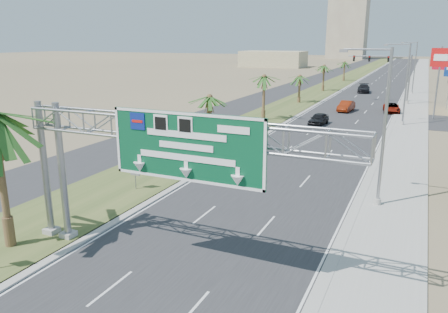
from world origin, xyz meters
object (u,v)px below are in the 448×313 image
object	(u,v)px
pole_sign_red_far	(439,67)
car_right_lane	(392,108)
car_far	(364,88)
sign_gantry	(160,140)
car_mid_lane	(346,106)
car_left_lane	(319,119)
signal_mast	(397,74)
pole_sign_red_near	(440,62)

from	to	relation	value
pole_sign_red_far	car_right_lane	bearing A→B (deg)	-114.20
car_far	sign_gantry	bearing A→B (deg)	-95.59
car_mid_lane	car_far	size ratio (longest dim) A/B	0.83
sign_gantry	car_left_lane	world-z (taller)	sign_gantry
sign_gantry	car_mid_lane	world-z (taller)	sign_gantry
car_right_lane	car_mid_lane	bearing A→B (deg)	-172.05
signal_mast	car_right_lane	world-z (taller)	signal_mast
car_left_lane	car_right_lane	world-z (taller)	car_left_lane
pole_sign_red_near	car_left_lane	bearing A→B (deg)	-141.76
car_mid_lane	pole_sign_red_far	bearing A→B (deg)	56.19
car_mid_lane	signal_mast	bearing A→B (deg)	68.54
sign_gantry	pole_sign_red_near	size ratio (longest dim) A/B	1.75
car_left_lane	sign_gantry	bearing A→B (deg)	-84.52
car_left_lane	car_mid_lane	xyz separation A→B (m)	(1.36, 12.41, 0.03)
sign_gantry	pole_sign_red_far	size ratio (longest dim) A/B	2.21
car_left_lane	pole_sign_red_near	distance (m)	18.14
car_right_lane	car_far	xyz separation A→B (m)	(-7.03, 24.14, 0.15)
signal_mast	pole_sign_red_far	world-z (taller)	signal_mast
signal_mast	car_mid_lane	xyz separation A→B (m)	(-5.93, -11.71, -4.07)
sign_gantry	car_right_lane	distance (m)	52.71
car_left_lane	car_far	world-z (taller)	car_far
signal_mast	car_left_lane	size ratio (longest dim) A/B	2.34
car_right_lane	pole_sign_red_far	distance (m)	15.52
car_left_lane	car_mid_lane	distance (m)	12.48
car_mid_lane	pole_sign_red_near	distance (m)	13.79
pole_sign_red_far	car_far	bearing A→B (deg)	140.23
car_mid_lane	car_far	bearing A→B (deg)	97.12
pole_sign_red_near	pole_sign_red_far	distance (m)	17.08
car_left_lane	pole_sign_red_far	bearing A→B (deg)	67.50
car_mid_lane	car_far	world-z (taller)	car_far
pole_sign_red_near	pole_sign_red_far	size ratio (longest dim) A/B	1.26
signal_mast	car_left_lane	xyz separation A→B (m)	(-7.29, -24.12, -4.10)
car_right_lane	car_left_lane	bearing A→B (deg)	-125.51
car_far	pole_sign_red_far	world-z (taller)	pole_sign_red_far
sign_gantry	signal_mast	size ratio (longest dim) A/B	1.63
car_left_lane	car_right_lane	distance (m)	16.02
car_mid_lane	pole_sign_red_far	size ratio (longest dim) A/B	0.63
pole_sign_red_near	pole_sign_red_far	xyz separation A→B (m)	(0.39, 17.00, -1.62)
sign_gantry	car_right_lane	xyz separation A→B (m)	(6.56, 52.03, -5.38)
car_left_lane	car_right_lane	bearing A→B (deg)	65.51
car_left_lane	pole_sign_red_near	size ratio (longest dim) A/B	0.46
signal_mast	car_mid_lane	world-z (taller)	signal_mast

